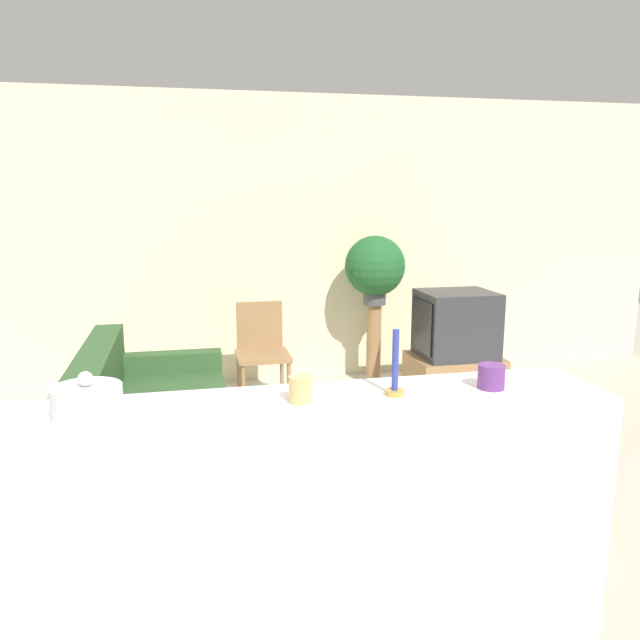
% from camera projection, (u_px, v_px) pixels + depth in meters
% --- Properties ---
extents(ground_plane, '(14.00, 14.00, 0.00)m').
position_uv_depth(ground_plane, '(285.00, 599.00, 2.81)').
color(ground_plane, beige).
extents(wall_back, '(9.00, 0.06, 2.70)m').
position_uv_depth(wall_back, '(225.00, 242.00, 5.83)').
color(wall_back, beige).
rests_on(wall_back, ground_plane).
extents(couch, '(0.93, 1.83, 0.82)m').
position_uv_depth(couch, '(150.00, 431.00, 4.04)').
color(couch, '#33562D').
rests_on(couch, ground_plane).
extents(tv_stand, '(0.73, 0.55, 0.45)m').
position_uv_depth(tv_stand, '(454.00, 381.00, 5.30)').
color(tv_stand, '#9E754C').
rests_on(tv_stand, ground_plane).
extents(television, '(0.61, 0.52, 0.55)m').
position_uv_depth(television, '(456.00, 324.00, 5.20)').
color(television, '#333338').
rests_on(television, tv_stand).
extents(wooden_chair, '(0.44, 0.44, 0.88)m').
position_uv_depth(wooden_chair, '(262.00, 348.00, 5.32)').
color(wooden_chair, '#9E754C').
rests_on(wooden_chair, ground_plane).
extents(plant_stand, '(0.14, 0.14, 0.78)m').
position_uv_depth(plant_stand, '(374.00, 345.00, 5.89)').
color(plant_stand, '#9E754C').
rests_on(plant_stand, ground_plane).
extents(potted_plant, '(0.56, 0.56, 0.64)m').
position_uv_depth(potted_plant, '(375.00, 267.00, 5.74)').
color(potted_plant, '#4C4C51').
rests_on(potted_plant, plant_stand).
extents(foreground_counter, '(2.30, 0.44, 1.07)m').
position_uv_depth(foreground_counter, '(300.00, 539.00, 2.32)').
color(foreground_counter, white).
rests_on(foreground_counter, ground_plane).
extents(decorative_bowl, '(0.23, 0.23, 0.16)m').
position_uv_depth(decorative_bowl, '(87.00, 401.00, 2.06)').
color(decorative_bowl, silver).
rests_on(decorative_bowl, foreground_counter).
extents(candle_jar, '(0.08, 0.08, 0.09)m').
position_uv_depth(candle_jar, '(300.00, 389.00, 2.21)').
color(candle_jar, tan).
rests_on(candle_jar, foreground_counter).
extents(candlestick, '(0.07, 0.07, 0.25)m').
position_uv_depth(candlestick, '(395.00, 374.00, 2.27)').
color(candlestick, '#B7933D').
rests_on(candlestick, foreground_counter).
extents(coffee_tin, '(0.10, 0.10, 0.09)m').
position_uv_depth(coffee_tin, '(491.00, 376.00, 2.36)').
color(coffee_tin, '#66337F').
rests_on(coffee_tin, foreground_counter).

